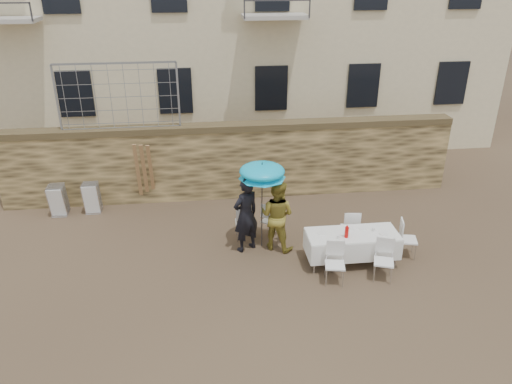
{
  "coord_description": "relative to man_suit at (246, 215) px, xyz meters",
  "views": [
    {
      "loc": [
        -0.88,
        -8.55,
        6.52
      ],
      "look_at": [
        0.4,
        2.2,
        1.4
      ],
      "focal_mm": 35.0,
      "sensor_mm": 36.0,
      "label": 1
    }
  ],
  "objects": [
    {
      "name": "stone_wall",
      "position": [
        -0.12,
        3.09,
        0.15
      ],
      "size": [
        13.0,
        0.5,
        2.2
      ],
      "primitive_type": "cube",
      "color": "olive",
      "rests_on": "ground"
    },
    {
      "name": "couple_chair_right",
      "position": [
        0.7,
        0.55,
        -0.47
      ],
      "size": [
        0.67,
        0.67,
        0.96
      ],
      "primitive_type": null,
      "rotation": [
        0.0,
        0.0,
        2.51
      ],
      "color": "white",
      "rests_on": "ground"
    },
    {
      "name": "woman_dress",
      "position": [
        0.75,
        0.0,
        -0.06
      ],
      "size": [
        1.1,
        1.04,
        1.79
      ],
      "primitive_type": "imported",
      "rotation": [
        0.0,
        0.0,
        2.58
      ],
      "color": "gold",
      "rests_on": "ground"
    },
    {
      "name": "chair_stack_right",
      "position": [
        -4.06,
        2.61,
        -0.49
      ],
      "size": [
        0.46,
        0.47,
        0.92
      ],
      "primitive_type": null,
      "color": "white",
      "rests_on": "ground"
    },
    {
      "name": "table_chair_front_right",
      "position": [
        2.88,
        -1.61,
        -0.47
      ],
      "size": [
        0.61,
        0.61,
        0.96
      ],
      "primitive_type": null,
      "rotation": [
        0.0,
        0.0,
        -0.33
      ],
      "color": "white",
      "rests_on": "ground"
    },
    {
      "name": "ground",
      "position": [
        -0.12,
        -1.91,
        -0.95
      ],
      "size": [
        80.0,
        80.0,
        0.0
      ],
      "primitive_type": "plane",
      "color": "brown",
      "rests_on": "ground"
    },
    {
      "name": "couple_chair_left",
      "position": [
        -0.0,
        0.55,
        -0.47
      ],
      "size": [
        0.49,
        0.49,
        0.96
      ],
      "primitive_type": null,
      "rotation": [
        0.0,
        0.0,
        3.12
      ],
      "color": "white",
      "rests_on": "ground"
    },
    {
      "name": "wood_planks",
      "position": [
        -2.46,
        2.68,
        0.05
      ],
      "size": [
        0.7,
        0.2,
        2.0
      ],
      "primitive_type": null,
      "color": "#A37749",
      "rests_on": "ground"
    },
    {
      "name": "banquet_table",
      "position": [
        2.38,
        -0.86,
        -0.22
      ],
      "size": [
        2.1,
        0.85,
        0.78
      ],
      "color": "white",
      "rests_on": "ground"
    },
    {
      "name": "table_chair_front_left",
      "position": [
        1.78,
        -1.61,
        -0.47
      ],
      "size": [
        0.56,
        0.56,
        0.96
      ],
      "primitive_type": null,
      "rotation": [
        0.0,
        0.0,
        -0.19
      ],
      "color": "white",
      "rests_on": "ground"
    },
    {
      "name": "table_chair_back",
      "position": [
        2.58,
        -0.06,
        -0.47
      ],
      "size": [
        0.53,
        0.53,
        0.96
      ],
      "primitive_type": null,
      "rotation": [
        0.0,
        0.0,
        3.02
      ],
      "color": "white",
      "rests_on": "ground"
    },
    {
      "name": "chain_link_fence",
      "position": [
        -3.12,
        3.09,
        2.15
      ],
      "size": [
        3.2,
        0.06,
        1.8
      ],
      "primitive_type": null,
      "color": "gray",
      "rests_on": "stone_wall"
    },
    {
      "name": "chair_stack_left",
      "position": [
        -4.96,
        2.61,
        -0.49
      ],
      "size": [
        0.46,
        0.55,
        0.92
      ],
      "primitive_type": null,
      "color": "white",
      "rests_on": "ground"
    },
    {
      "name": "umbrella",
      "position": [
        0.4,
        0.1,
        1.0
      ],
      "size": [
        1.11,
        1.11,
        2.07
      ],
      "color": "#3F3F44",
      "rests_on": "ground"
    },
    {
      "name": "man_suit",
      "position": [
        0.0,
        0.0,
        0.0
      ],
      "size": [
        0.83,
        0.75,
        1.9
      ],
      "primitive_type": "imported",
      "rotation": [
        0.0,
        0.0,
        3.69
      ],
      "color": "black",
      "rests_on": "ground"
    },
    {
      "name": "soda_bottle",
      "position": [
        2.18,
        -1.01,
        -0.05
      ],
      "size": [
        0.09,
        0.09,
        0.26
      ],
      "primitive_type": "cylinder",
      "color": "red",
      "rests_on": "banquet_table"
    },
    {
      "name": "table_chair_side",
      "position": [
        3.78,
        -0.76,
        -0.47
      ],
      "size": [
        0.58,
        0.58,
        0.96
      ],
      "primitive_type": null,
      "rotation": [
        0.0,
        0.0,
        1.34
      ],
      "color": "white",
      "rests_on": "ground"
    }
  ]
}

